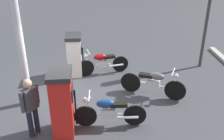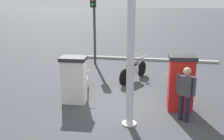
{
  "view_description": "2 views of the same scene",
  "coord_description": "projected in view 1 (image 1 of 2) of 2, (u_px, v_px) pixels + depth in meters",
  "views": [
    {
      "loc": [
        0.74,
        -7.1,
        4.29
      ],
      "look_at": [
        1.06,
        0.25,
        0.81
      ],
      "focal_mm": 41.3,
      "sensor_mm": 36.0,
      "label": 1
    },
    {
      "loc": [
        -8.13,
        -0.98,
        3.48
      ],
      "look_at": [
        0.44,
        0.55,
        0.96
      ],
      "focal_mm": 42.89,
      "sensor_mm": 36.0,
      "label": 2
    }
  ],
  "objects": [
    {
      "name": "motorcycle_near_pump",
      "position": [
        109.0,
        110.0,
        6.7
      ],
      "size": [
        1.91,
        0.56,
        0.94
      ],
      "color": "black",
      "rests_on": "ground"
    },
    {
      "name": "fuel_pump_far",
      "position": [
        74.0,
        55.0,
        9.39
      ],
      "size": [
        0.61,
        0.85,
        1.53
      ],
      "color": "silver",
      "rests_on": "ground"
    },
    {
      "name": "ground_plane",
      "position": [
        79.0,
        97.0,
        8.21
      ],
      "size": [
        120.0,
        120.0,
        0.0
      ],
      "primitive_type": "plane",
      "color": "#383A3F"
    },
    {
      "name": "attendant_person",
      "position": [
        31.0,
        104.0,
        6.21
      ],
      "size": [
        0.38,
        0.53,
        1.56
      ],
      "color": "#1E1E2D",
      "rests_on": "ground"
    },
    {
      "name": "roadside_traffic_light",
      "position": [
        207.0,
        5.0,
        9.34
      ],
      "size": [
        0.38,
        0.26,
        3.54
      ],
      "color": "#38383A",
      "rests_on": "ground"
    },
    {
      "name": "fuel_pump_near",
      "position": [
        62.0,
        103.0,
        6.31
      ],
      "size": [
        0.62,
        0.83,
        1.71
      ],
      "color": "red",
      "rests_on": "ground"
    },
    {
      "name": "motorcycle_extra",
      "position": [
        154.0,
        82.0,
        8.09
      ],
      "size": [
        1.94,
        0.97,
        0.97
      ],
      "color": "black",
      "rests_on": "ground"
    },
    {
      "name": "motorcycle_far_pump",
      "position": [
        103.0,
        63.0,
        9.56
      ],
      "size": [
        1.91,
        0.68,
        0.94
      ],
      "color": "black",
      "rests_on": "ground"
    },
    {
      "name": "canopy_support_pole",
      "position": [
        20.0,
        42.0,
        7.07
      ],
      "size": [
        0.4,
        0.4,
        4.08
      ],
      "color": "silver",
      "rests_on": "ground"
    }
  ]
}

